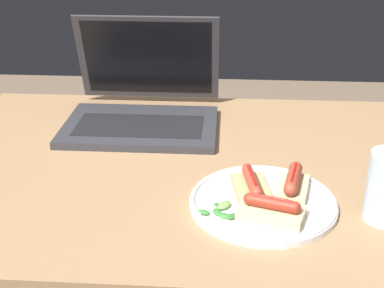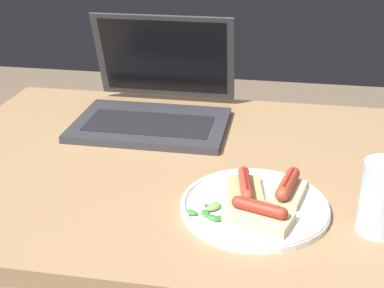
# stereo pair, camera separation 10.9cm
# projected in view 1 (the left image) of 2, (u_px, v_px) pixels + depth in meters

# --- Properties ---
(desk) EXTENTS (1.09, 0.82, 0.78)m
(desk) POSITION_uv_depth(u_px,v_px,m) (176.00, 191.00, 1.19)
(desk) COLOR #93704C
(desk) RESTS_ON ground_plane
(laptop) EXTENTS (0.37, 0.33, 0.25)m
(laptop) POSITION_uv_depth(u_px,v_px,m) (143.00, 106.00, 1.34)
(laptop) COLOR #2D2D33
(laptop) RESTS_ON desk
(plate) EXTENTS (0.27, 0.27, 0.02)m
(plate) POSITION_uv_depth(u_px,v_px,m) (263.00, 202.00, 0.98)
(plate) COLOR white
(plate) RESTS_ON desk
(sausage_toast_left) EXTENTS (0.08, 0.12, 0.04)m
(sausage_toast_left) POSITION_uv_depth(u_px,v_px,m) (251.00, 185.00, 1.01)
(sausage_toast_left) COLOR tan
(sausage_toast_left) RESTS_ON plate
(sausage_toast_middle) EXTENTS (0.08, 0.11, 0.04)m
(sausage_toast_middle) POSITION_uv_depth(u_px,v_px,m) (293.00, 183.00, 1.01)
(sausage_toast_middle) COLOR #D6B784
(sausage_toast_middle) RESTS_ON plate
(sausage_toast_right) EXTENTS (0.13, 0.10, 0.04)m
(sausage_toast_right) POSITION_uv_depth(u_px,v_px,m) (271.00, 210.00, 0.92)
(sausage_toast_right) COLOR #D6B784
(sausage_toast_right) RESTS_ON plate
(salad_pile) EXTENTS (0.08, 0.07, 0.01)m
(salad_pile) POSITION_uv_depth(u_px,v_px,m) (221.00, 210.00, 0.95)
(salad_pile) COLOR #387A33
(salad_pile) RESTS_ON plate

